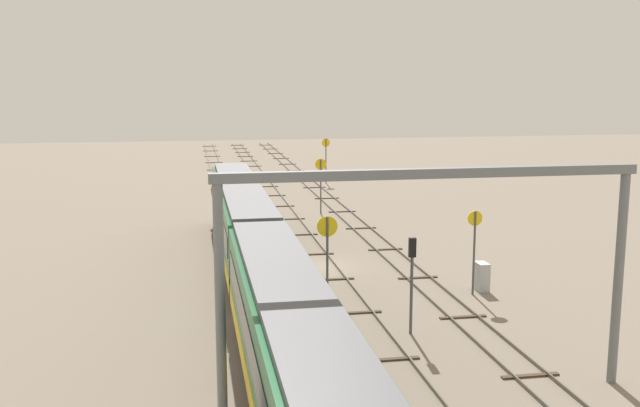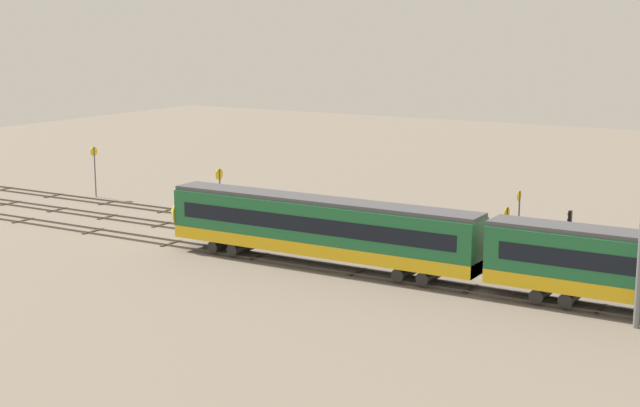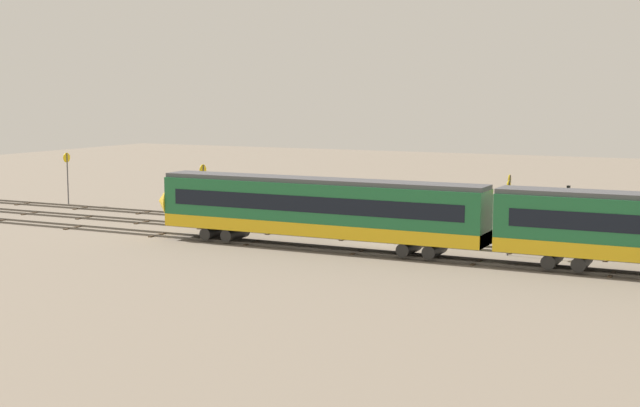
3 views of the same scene
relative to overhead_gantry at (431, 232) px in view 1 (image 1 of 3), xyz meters
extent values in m
plane|color=gray|center=(19.35, 0.30, -6.29)|extent=(191.86, 191.86, 0.00)
cube|color=#59544C|center=(19.35, -5.38, -6.21)|extent=(175.86, 0.07, 0.16)
cube|color=#59544C|center=(19.35, -3.94, -6.21)|extent=(175.86, 0.07, 0.16)
cube|color=#473828|center=(1.04, -4.66, -6.25)|extent=(0.24, 2.40, 0.08)
cube|color=#473828|center=(8.36, -4.66, -6.25)|extent=(0.24, 2.40, 0.08)
cube|color=#473828|center=(15.69, -4.66, -6.25)|extent=(0.24, 2.40, 0.08)
cube|color=#473828|center=(23.02, -4.66, -6.25)|extent=(0.24, 2.40, 0.08)
cube|color=#473828|center=(30.34, -4.66, -6.25)|extent=(0.24, 2.40, 0.08)
cube|color=#473828|center=(37.67, -4.66, -6.25)|extent=(0.24, 2.40, 0.08)
cube|color=#473828|center=(45.00, -4.66, -6.25)|extent=(0.24, 2.40, 0.08)
cube|color=#473828|center=(52.33, -4.66, -6.25)|extent=(0.24, 2.40, 0.08)
cube|color=#473828|center=(59.65, -4.66, -6.25)|extent=(0.24, 2.40, 0.08)
cube|color=#473828|center=(66.98, -4.66, -6.25)|extent=(0.24, 2.40, 0.08)
cube|color=#473828|center=(74.31, -4.66, -6.25)|extent=(0.24, 2.40, 0.08)
cube|color=#473828|center=(81.64, -4.66, -6.25)|extent=(0.24, 2.40, 0.08)
cube|color=#473828|center=(88.96, -4.66, -6.25)|extent=(0.24, 2.40, 0.08)
cube|color=#473828|center=(96.29, -4.66, -6.25)|extent=(0.24, 2.40, 0.08)
cube|color=#473828|center=(103.62, -4.66, -6.25)|extent=(0.24, 2.40, 0.08)
cube|color=#59544C|center=(19.35, -0.42, -6.21)|extent=(175.86, 0.07, 0.16)
cube|color=#59544C|center=(19.35, 1.02, -6.21)|extent=(175.86, 0.07, 0.16)
cube|color=#473828|center=(3.65, 0.30, -6.25)|extent=(0.24, 2.40, 0.08)
cube|color=#473828|center=(9.93, 0.30, -6.25)|extent=(0.24, 2.40, 0.08)
cube|color=#473828|center=(16.21, 0.30, -6.25)|extent=(0.24, 2.40, 0.08)
cube|color=#473828|center=(22.49, 0.30, -6.25)|extent=(0.24, 2.40, 0.08)
cube|color=#473828|center=(28.77, 0.30, -6.25)|extent=(0.24, 2.40, 0.08)
cube|color=#473828|center=(35.06, 0.30, -6.25)|extent=(0.24, 2.40, 0.08)
cube|color=#473828|center=(41.34, 0.30, -6.25)|extent=(0.24, 2.40, 0.08)
cube|color=#473828|center=(47.62, 0.30, -6.25)|extent=(0.24, 2.40, 0.08)
cube|color=#473828|center=(53.90, 0.30, -6.25)|extent=(0.24, 2.40, 0.08)
cube|color=#473828|center=(60.18, 0.30, -6.25)|extent=(0.24, 2.40, 0.08)
cube|color=#473828|center=(66.46, 0.30, -6.25)|extent=(0.24, 2.40, 0.08)
cube|color=#473828|center=(72.74, 0.30, -6.25)|extent=(0.24, 2.40, 0.08)
cube|color=#473828|center=(79.02, 0.30, -6.25)|extent=(0.24, 2.40, 0.08)
cube|color=#473828|center=(85.30, 0.30, -6.25)|extent=(0.24, 2.40, 0.08)
cube|color=#473828|center=(91.58, 0.30, -6.25)|extent=(0.24, 2.40, 0.08)
cube|color=#473828|center=(97.86, 0.30, -6.25)|extent=(0.24, 2.40, 0.08)
cube|color=#473828|center=(104.14, 0.30, -6.25)|extent=(0.24, 2.40, 0.08)
cube|color=#59544C|center=(19.35, 4.54, -6.21)|extent=(175.86, 0.07, 0.16)
cube|color=#59544C|center=(19.35, 5.98, -6.21)|extent=(175.86, 0.07, 0.16)
cube|color=#473828|center=(2.61, 5.26, -6.25)|extent=(0.24, 2.40, 0.08)
cube|color=#473828|center=(10.98, 5.26, -6.25)|extent=(0.24, 2.40, 0.08)
cube|color=#473828|center=(19.35, 5.26, -6.25)|extent=(0.24, 2.40, 0.08)
cube|color=#473828|center=(27.73, 5.26, -6.25)|extent=(0.24, 2.40, 0.08)
cube|color=#473828|center=(36.10, 5.26, -6.25)|extent=(0.24, 2.40, 0.08)
cube|color=#473828|center=(44.48, 5.26, -6.25)|extent=(0.24, 2.40, 0.08)
cube|color=#473828|center=(52.85, 5.26, -6.25)|extent=(0.24, 2.40, 0.08)
cube|color=#473828|center=(61.22, 5.26, -6.25)|extent=(0.24, 2.40, 0.08)
cube|color=#473828|center=(69.60, 5.26, -6.25)|extent=(0.24, 2.40, 0.08)
cube|color=#473828|center=(77.97, 5.26, -6.25)|extent=(0.24, 2.40, 0.08)
cube|color=#473828|center=(86.35, 5.26, -6.25)|extent=(0.24, 2.40, 0.08)
cube|color=#473828|center=(94.72, 5.26, -6.25)|extent=(0.24, 2.40, 0.08)
cube|color=#473828|center=(103.10, 5.26, -6.25)|extent=(0.24, 2.40, 0.08)
cube|color=#1E6638|center=(22.42, 5.26, -3.43)|extent=(24.00, 2.90, 3.60)
cube|color=gold|center=(22.42, 5.26, -4.78)|extent=(24.00, 2.94, 0.90)
cube|color=#4C4C51|center=(22.42, 5.26, -1.48)|extent=(24.00, 2.50, 0.30)
cube|color=black|center=(22.42, 3.80, -2.99)|extent=(22.00, 0.04, 1.10)
cube|color=black|center=(22.42, 6.72, -2.99)|extent=(22.00, 0.04, 1.10)
cylinder|color=black|center=(13.84, 5.26, -5.68)|extent=(0.90, 2.70, 0.90)
cylinder|color=black|center=(15.64, 5.26, -5.68)|extent=(0.90, 2.70, 0.90)
cylinder|color=black|center=(29.20, 5.26, -5.68)|extent=(0.90, 2.70, 0.90)
cylinder|color=black|center=(31.00, 5.26, -5.68)|extent=(0.90, 2.70, 0.90)
cube|color=#1E6638|center=(-2.38, 5.26, -3.43)|extent=(24.00, 2.90, 3.60)
cube|color=gold|center=(-2.38, 5.26, -4.78)|extent=(24.00, 2.94, 0.90)
cube|color=#4C4C51|center=(-2.38, 5.26, -1.48)|extent=(24.00, 2.50, 0.30)
cube|color=black|center=(-2.38, 3.80, -2.99)|extent=(22.00, 0.04, 1.10)
cube|color=black|center=(-2.38, 6.72, -2.99)|extent=(22.00, 0.04, 1.10)
cylinder|color=black|center=(4.40, 5.26, -5.68)|extent=(0.90, 2.70, 0.90)
cylinder|color=black|center=(6.20, 5.26, -5.68)|extent=(0.90, 2.70, 0.90)
cone|color=gold|center=(35.22, 5.26, -3.61)|extent=(1.60, 3.24, 3.24)
cylinder|color=slate|center=(0.00, -7.54, -2.17)|extent=(0.36, 0.36, 8.22)
cylinder|color=slate|center=(0.00, 7.54, -2.17)|extent=(0.36, 0.36, 8.22)
cube|color=slate|center=(0.00, 0.00, 2.11)|extent=(0.40, 15.67, 0.35)
cylinder|color=#4C4C51|center=(9.88, 1.90, -3.78)|extent=(0.12, 0.12, 5.00)
cylinder|color=yellow|center=(9.92, 1.90, -1.75)|extent=(0.05, 1.03, 1.03)
cube|color=black|center=(9.95, 1.90, -1.75)|extent=(0.02, 0.46, 0.12)
cylinder|color=#4C4C51|center=(11.99, -6.61, -3.97)|extent=(0.12, 0.12, 4.63)
cylinder|color=yellow|center=(12.03, -6.61, -2.03)|extent=(0.05, 0.83, 0.83)
cube|color=black|center=(12.06, -6.61, -2.03)|extent=(0.02, 0.37, 0.12)
cylinder|color=#4C4C51|center=(37.23, -2.67, -3.89)|extent=(0.12, 0.12, 4.79)
cylinder|color=yellow|center=(37.27, -2.67, -1.94)|extent=(0.05, 0.98, 0.98)
cube|color=black|center=(37.30, -2.67, -1.94)|extent=(0.02, 0.44, 0.12)
cylinder|color=#4C4C51|center=(55.70, -6.56, -3.79)|extent=(0.12, 0.12, 4.99)
cylinder|color=yellow|center=(55.74, -6.56, -1.72)|extent=(0.05, 0.94, 0.94)
cube|color=black|center=(55.77, -6.56, -1.72)|extent=(0.02, 0.42, 0.12)
cylinder|color=#4C4C51|center=(6.63, -1.43, -4.46)|extent=(0.14, 0.14, 3.66)
cube|color=black|center=(6.63, -1.43, -2.18)|extent=(0.20, 0.32, 0.90)
sphere|color=red|center=(6.74, -1.43, -1.98)|extent=(0.20, 0.20, 0.20)
sphere|color=#262626|center=(6.74, -1.43, -2.38)|extent=(0.20, 0.20, 0.20)
cube|color=#B2B7BC|center=(12.71, -7.41, -5.50)|extent=(1.00, 0.62, 1.58)
cube|color=#333333|center=(13.22, -7.41, -5.26)|extent=(0.02, 0.44, 0.24)
camera|label=1|loc=(-24.42, 8.37, 5.43)|focal=40.87mm
camera|label=2|loc=(-10.92, 60.36, 10.70)|focal=52.49mm
camera|label=3|loc=(-5.03, 60.49, 4.57)|focal=50.18mm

